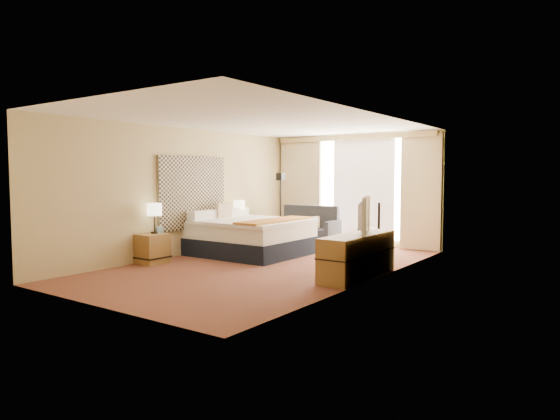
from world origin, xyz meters
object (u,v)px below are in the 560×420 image
Objects in this scene: nightstand_right at (239,235)px; bed at (250,236)px; loveseat at (306,233)px; desk_chair at (372,232)px; nightstand_left at (152,249)px; lamp_left at (154,210)px; television at (359,215)px; media_dresser at (358,256)px; lamp_right at (239,205)px; floor_lamp at (281,194)px.

bed is at bearing -36.57° from nightstand_right.
loveseat is 1.88m from desk_chair.
nightstand_left is 0.72m from lamp_left.
desk_chair reaches higher than nightstand_left.
nightstand_left is 0.53× the size of television.
lamp_left is at bearing -114.65° from loveseat.
television is at bearing -49.64° from loveseat.
television reaches higher than nightstand_left.
television is at bearing 108.38° from media_dresser.
media_dresser is 3.44× the size of lamp_right.
desk_chair reaches higher than nightstand_right.
desk_chair is at bearing 12.03° from lamp_right.
lamp_left reaches higher than bed.
television reaches higher than desk_chair.
media_dresser is (3.70, 1.05, 0.07)m from nightstand_left.
nightstand_left is at bearing -114.08° from loveseat.
lamp_left is (-0.02, 0.07, 0.72)m from nightstand_left.
loveseat is (1.13, 1.06, 0.03)m from nightstand_right.
nightstand_left is 0.32× the size of floor_lamp.
floor_lamp reaches higher than lamp_left.
nightstand_right is 0.50× the size of desk_chair.
television is at bearing -95.45° from desk_chair.
bed reaches higher than loveseat.
bed reaches higher than nightstand_right.
lamp_left is (-1.15, -3.49, 0.68)m from loveseat.
bed is 1.26× the size of floor_lamp.
floor_lamp is at bearing 99.91° from bed.
nightstand_right is at bearing -143.21° from loveseat.
lamp_left is (-0.82, -1.83, 0.61)m from bed.
desk_chair reaches higher than loveseat.
lamp_right is at bearing -125.38° from floor_lamp.
television is (3.09, -2.15, -0.20)m from floor_lamp.
loveseat reaches higher than nightstand_left.
nightstand_right is 3.04m from desk_chair.
media_dresser is 3.01m from bed.
lamp_left is (-0.57, -3.28, -0.21)m from floor_lamp.
nightstand_left is 2.63m from lamp_right.
lamp_left is at bearing -165.28° from media_dresser.
television is (0.69, -1.97, 0.51)m from desk_chair.
desk_chair is at bearing -4.17° from floor_lamp.
media_dresser is 0.67m from television.
loveseat is at bearing 72.41° from nightstand_left.
nightstand_right is at bearing 168.09° from desk_chair.
desk_chair is at bearing 47.02° from nightstand_left.
media_dresser is at bearing 176.85° from television.
lamp_left is at bearing -99.88° from floor_lamp.
television is at bearing -20.05° from lamp_right.
nightstand_right is 0.53× the size of television.
desk_chair is at bearing -2.23° from television.
lamp_left is 2.47m from lamp_right.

